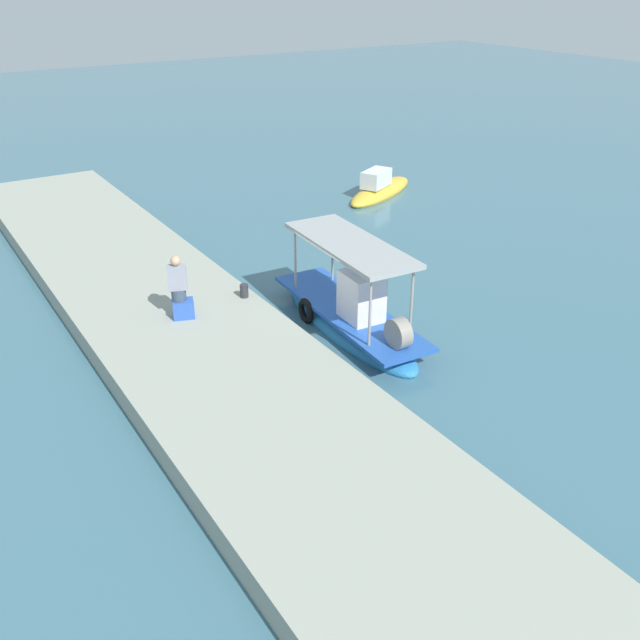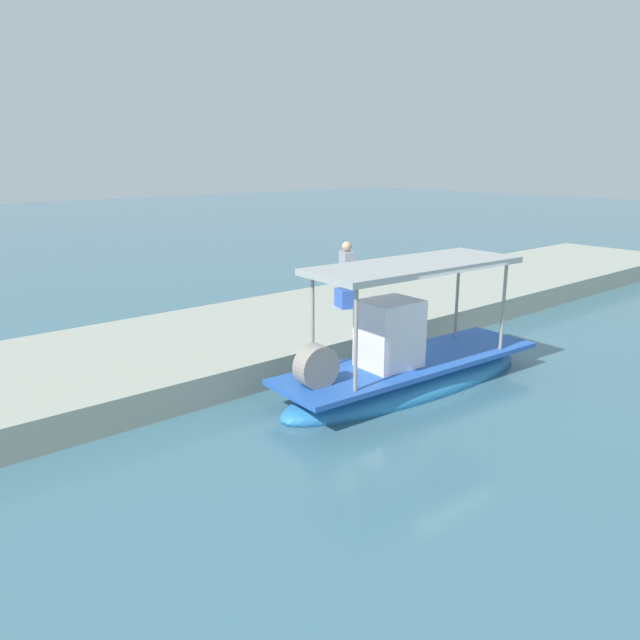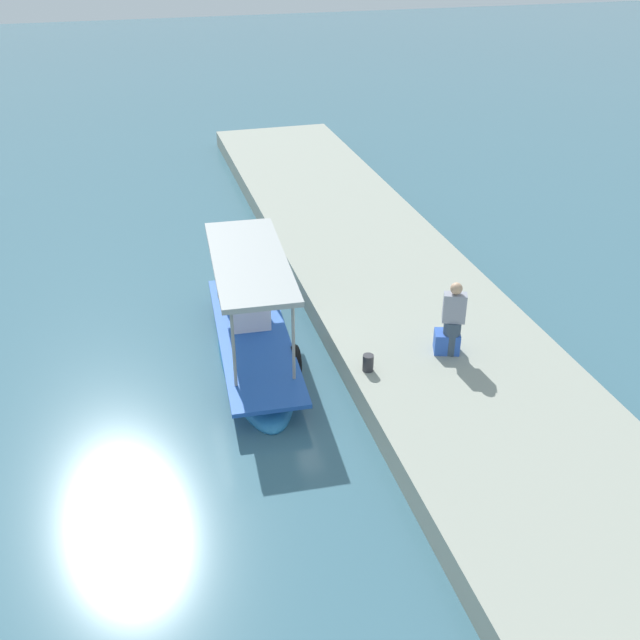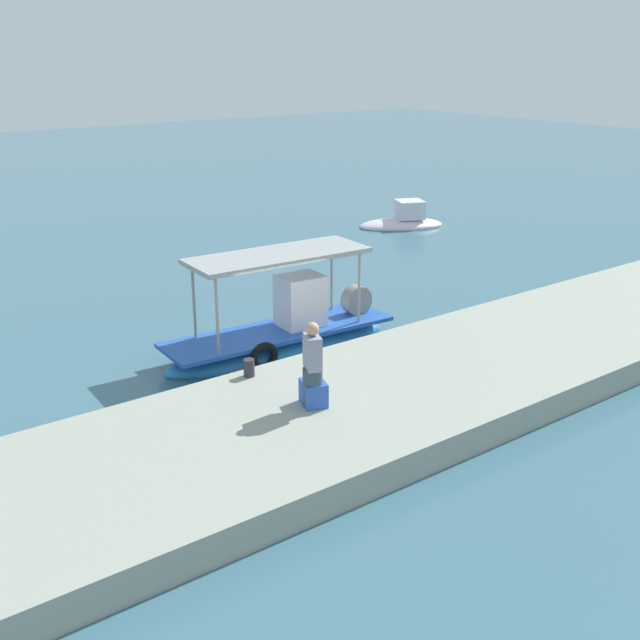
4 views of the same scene
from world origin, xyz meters
The scene contains 6 objects.
ground_plane centered at (0.00, 0.00, 0.00)m, with size 120.00×120.00×0.00m, color #3E6878.
dock_quay centered at (0.00, -4.14, 0.31)m, with size 36.00×4.97×0.61m, color #999E8F.
main_fishing_boat centered at (0.57, 0.06, 0.43)m, with size 6.38×2.03×2.91m.
fisherman_near_bollard centered at (-1.57, -4.07, 1.41)m, with size 0.51×0.56×1.76m.
mooring_bollard centered at (-1.77, -2.04, 0.81)m, with size 0.24×0.24×0.39m, color #2D2D33.
cargo_crate centered at (-1.50, -4.01, 0.86)m, with size 0.56×0.45×0.50m, color blue.
Camera 3 is at (-14.20, 2.49, 9.49)m, focal length 40.86 mm.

